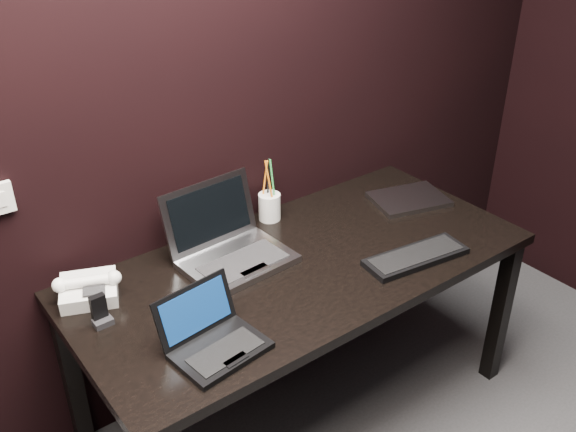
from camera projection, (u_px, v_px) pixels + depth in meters
wall_back at (164, 103)px, 2.20m from camera, size 4.00×0.00×4.00m
desk at (302, 279)px, 2.39m from camera, size 1.70×0.80×0.74m
netbook at (213, 339)px, 1.92m from camera, size 0.30×0.27×0.17m
silver_laptop at (230, 248)px, 2.34m from camera, size 0.40×0.36×0.26m
ext_keyboard at (416, 257)px, 2.36m from camera, size 0.42×0.19×0.03m
closed_laptop at (409, 199)px, 2.75m from camera, size 0.36×0.30×0.02m
desk_phone at (89, 289)px, 2.13m from camera, size 0.23×0.23×0.11m
mobile_phone at (100, 313)px, 2.02m from camera, size 0.06×0.05×0.10m
pen_cup at (269, 206)px, 2.60m from camera, size 0.10×0.10×0.26m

